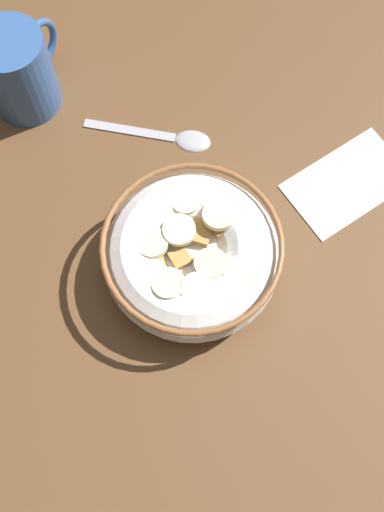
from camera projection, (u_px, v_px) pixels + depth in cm
name	position (u px, v px, depth cm)	size (l,w,h in cm)	color
ground_plane	(192.00, 270.00, 63.31)	(129.33, 129.33, 2.00)	brown
cereal_bowl	(192.00, 255.00, 59.24)	(17.04, 17.04, 6.52)	white
spoon	(173.00, 137.00, 67.16)	(6.32, 13.87, 0.80)	#A5A5AD
coffee_mug	(19.00, 71.00, 64.74)	(10.46, 7.36, 9.61)	#335999
folded_napkin	(348.00, 182.00, 65.45)	(12.66, 7.60, 0.30)	white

